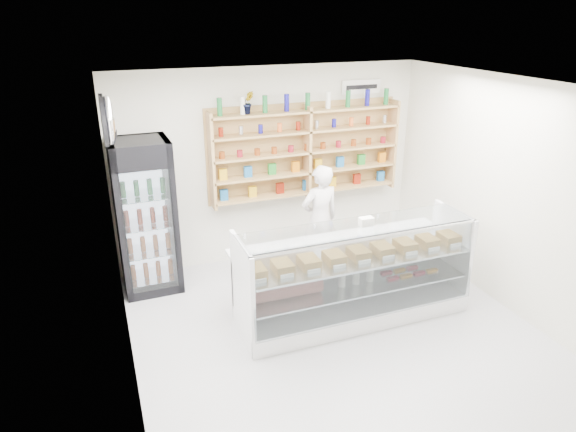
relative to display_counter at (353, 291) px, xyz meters
name	(u,v)px	position (x,y,z in m)	size (l,w,h in m)	color
room	(350,229)	(-0.33, -0.48, 1.06)	(5.00, 5.00, 5.00)	#B6B6BB
display_counter	(353,291)	(0.00, 0.00, 0.00)	(2.79, 0.83, 1.21)	white
shop_worker	(320,219)	(0.13, 1.27, 0.44)	(0.57, 0.37, 1.56)	silver
drinks_cooler	(146,216)	(-2.18, 1.62, 0.68)	(0.74, 0.72, 2.02)	black
wall_shelving	(307,152)	(0.17, 1.86, 1.25)	(2.84, 0.28, 1.33)	#AC7C51
potted_plant	(248,102)	(-0.70, 1.86, 2.01)	(0.17, 0.14, 0.30)	#1E6626
security_mirror	(109,120)	(-2.50, 0.72, 2.11)	(0.15, 0.50, 0.50)	silver
wall_sign	(361,87)	(1.07, 1.99, 2.11)	(0.62, 0.03, 0.20)	white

